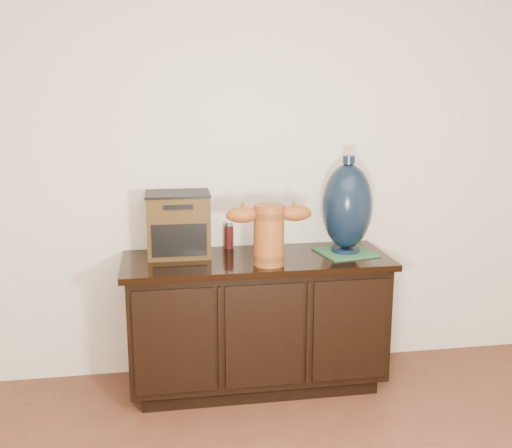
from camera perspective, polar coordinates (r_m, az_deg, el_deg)
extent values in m
plane|color=white|center=(3.45, -0.69, 6.77)|extent=(4.50, 0.00, 4.50)
cube|color=black|center=(3.55, 0.04, -14.37)|extent=(1.29, 0.45, 0.08)
cube|color=black|center=(3.40, 0.04, -8.96)|extent=(1.40, 0.50, 0.64)
cube|color=black|center=(3.29, 0.04, -3.49)|extent=(1.46, 0.56, 0.03)
cube|color=black|center=(3.13, -7.79, -11.08)|extent=(0.41, 0.01, 0.56)
cube|color=black|center=(3.17, 0.81, -10.63)|extent=(0.41, 0.01, 0.56)
cube|color=black|center=(3.28, 8.99, -9.98)|extent=(0.41, 0.01, 0.56)
cylinder|color=#974C1B|center=(3.11, 1.24, -1.06)|extent=(0.16, 0.16, 0.32)
cylinder|color=#3A1A0B|center=(3.14, 1.23, -3.14)|extent=(0.17, 0.17, 0.03)
cylinder|color=#3A1A0B|center=(3.09, 1.25, 0.87)|extent=(0.17, 0.17, 0.03)
ellipsoid|color=#974C1B|center=(3.07, -1.31, 0.89)|extent=(0.17, 0.08, 0.09)
ellipsoid|color=#974C1B|center=(3.12, 3.76, 1.04)|extent=(0.17, 0.08, 0.09)
cube|color=#402A10|center=(3.33, -7.40, -0.09)|extent=(0.34, 0.28, 0.34)
cube|color=black|center=(3.21, -7.31, -1.56)|extent=(0.29, 0.01, 0.17)
cube|color=black|center=(3.30, -7.48, 2.88)|extent=(0.35, 0.29, 0.01)
cube|color=#2A5D37|center=(3.41, 8.53, -2.67)|extent=(0.34, 0.34, 0.01)
cylinder|color=black|center=(3.41, 8.54, -2.42)|extent=(0.16, 0.16, 0.02)
ellipsoid|color=black|center=(3.36, 8.68, 1.67)|extent=(0.33, 0.33, 0.47)
cylinder|color=black|center=(3.32, 8.82, 6.06)|extent=(0.07, 0.07, 0.04)
cylinder|color=#580F11|center=(3.47, -2.60, -1.24)|extent=(0.05, 0.05, 0.13)
cylinder|color=silver|center=(3.45, -2.62, 0.02)|extent=(0.05, 0.05, 0.02)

